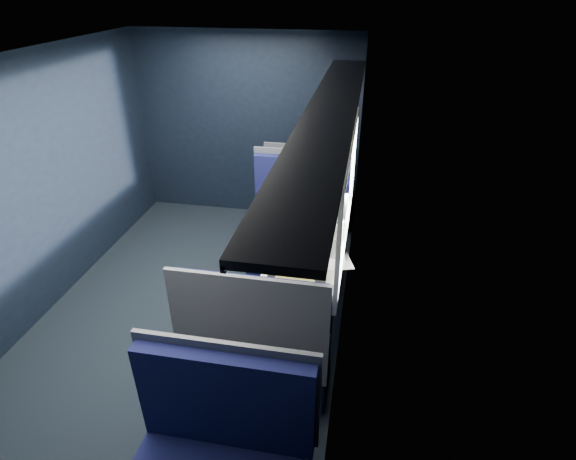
% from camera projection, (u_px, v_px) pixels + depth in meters
% --- Properties ---
extents(ground, '(2.80, 4.20, 0.01)m').
position_uv_depth(ground, '(198.00, 306.00, 4.41)').
color(ground, black).
extents(room_shell, '(3.00, 4.40, 2.40)m').
position_uv_depth(room_shell, '(183.00, 165.00, 3.67)').
color(room_shell, black).
rests_on(room_shell, ground).
extents(table, '(0.62, 1.00, 0.74)m').
position_uv_depth(table, '(303.00, 260.00, 3.91)').
color(table, '#54565E').
rests_on(table, ground).
extents(seat_bay_near, '(1.04, 0.62, 1.26)m').
position_uv_depth(seat_bay_near, '(297.00, 233.00, 4.80)').
color(seat_bay_near, '#0D0F3B').
rests_on(seat_bay_near, ground).
extents(seat_bay_far, '(1.04, 0.62, 1.26)m').
position_uv_depth(seat_bay_far, '(260.00, 350.00, 3.32)').
color(seat_bay_far, '#0D0F3B').
rests_on(seat_bay_far, ground).
extents(seat_row_front, '(1.04, 0.51, 1.16)m').
position_uv_depth(seat_row_front, '(310.00, 197.00, 5.60)').
color(seat_row_front, '#0D0F3B').
rests_on(seat_row_front, ground).
extents(man, '(0.53, 0.56, 1.32)m').
position_uv_depth(man, '(320.00, 218.00, 4.47)').
color(man, black).
rests_on(man, ground).
extents(woman, '(0.53, 0.56, 1.32)m').
position_uv_depth(woman, '(298.00, 306.00, 3.27)').
color(woman, black).
rests_on(woman, ground).
extents(papers, '(0.79, 0.94, 0.01)m').
position_uv_depth(papers, '(312.00, 246.00, 3.97)').
color(papers, white).
rests_on(papers, table).
extents(laptop, '(0.24, 0.31, 0.22)m').
position_uv_depth(laptop, '(337.00, 244.00, 3.88)').
color(laptop, silver).
rests_on(laptop, table).
extents(bottle_small, '(0.06, 0.06, 0.21)m').
position_uv_depth(bottle_small, '(341.00, 228.00, 4.05)').
color(bottle_small, silver).
rests_on(bottle_small, table).
extents(cup, '(0.06, 0.06, 0.08)m').
position_uv_depth(cup, '(340.00, 229.00, 4.15)').
color(cup, white).
rests_on(cup, table).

